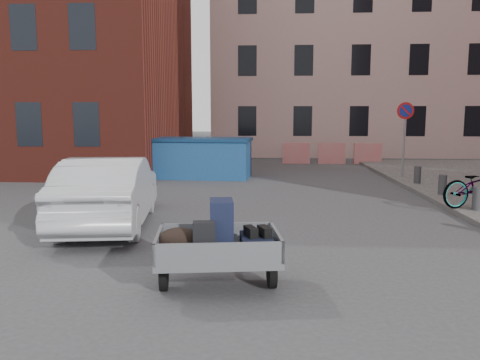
# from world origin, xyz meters

# --- Properties ---
(ground) EXTENTS (120.00, 120.00, 0.00)m
(ground) POSITION_xyz_m (0.00, 0.00, 0.00)
(ground) COLOR #38383A
(ground) RESTS_ON ground
(building_brick) EXTENTS (12.00, 10.00, 14.00)m
(building_brick) POSITION_xyz_m (-9.00, 13.00, 7.00)
(building_brick) COLOR #591E16
(building_brick) RESTS_ON ground
(building_pink) EXTENTS (16.00, 8.00, 14.00)m
(building_pink) POSITION_xyz_m (6.00, 22.00, 7.00)
(building_pink) COLOR beige
(building_pink) RESTS_ON ground
(no_parking_sign) EXTENTS (0.60, 0.09, 2.65)m
(no_parking_sign) POSITION_xyz_m (6.00, 9.48, 2.01)
(no_parking_sign) COLOR gray
(no_parking_sign) RESTS_ON sidewalk
(bollards) EXTENTS (0.22, 9.02, 0.55)m
(bollards) POSITION_xyz_m (6.00, 3.40, 0.40)
(bollards) COLOR #3A3A3D
(bollards) RESTS_ON sidewalk
(barriers) EXTENTS (4.70, 0.18, 1.00)m
(barriers) POSITION_xyz_m (4.20, 15.00, 0.50)
(barriers) COLOR red
(barriers) RESTS_ON ground
(trailer) EXTENTS (1.73, 1.89, 1.20)m
(trailer) POSITION_xyz_m (0.48, -1.60, 0.61)
(trailer) COLOR black
(trailer) RESTS_ON ground
(dumpster) EXTENTS (3.66, 2.08, 1.48)m
(dumpster) POSITION_xyz_m (-1.26, 9.66, 0.75)
(dumpster) COLOR navy
(dumpster) RESTS_ON ground
(silver_car) EXTENTS (2.17, 4.60, 1.46)m
(silver_car) POSITION_xyz_m (-2.16, 1.90, 0.73)
(silver_car) COLOR #B2B4BA
(silver_car) RESTS_ON ground
(bicycle) EXTENTS (2.13, 1.29, 1.06)m
(bicycle) POSITION_xyz_m (6.20, 3.79, 0.65)
(bicycle) COLOR black
(bicycle) RESTS_ON sidewalk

